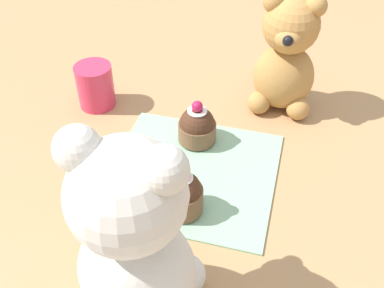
# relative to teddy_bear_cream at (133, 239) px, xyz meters

# --- Properties ---
(ground_plane) EXTENTS (4.00, 4.00, 0.00)m
(ground_plane) POSITION_rel_teddy_bear_cream_xyz_m (-0.00, -0.20, -0.11)
(ground_plane) COLOR tan
(knitted_placemat) EXTENTS (0.23, 0.23, 0.01)m
(knitted_placemat) POSITION_rel_teddy_bear_cream_xyz_m (-0.00, -0.20, -0.11)
(knitted_placemat) COLOR #8EBC99
(knitted_placemat) RESTS_ON ground_plane
(teddy_bear_cream) EXTENTS (0.13, 0.13, 0.24)m
(teddy_bear_cream) POSITION_rel_teddy_bear_cream_xyz_m (0.00, 0.00, 0.00)
(teddy_bear_cream) COLOR silver
(teddy_bear_cream) RESTS_ON ground_plane
(teddy_bear_tan) EXTENTS (0.10, 0.10, 0.20)m
(teddy_bear_tan) POSITION_rel_teddy_bear_cream_xyz_m (-0.10, -0.40, -0.02)
(teddy_bear_tan) COLOR #B78447
(teddy_bear_tan) RESTS_ON ground_plane
(cupcake_near_cream_bear) EXTENTS (0.05, 0.05, 0.07)m
(cupcake_near_cream_bear) POSITION_rel_teddy_bear_cream_xyz_m (-0.01, -0.13, -0.08)
(cupcake_near_cream_bear) COLOR brown
(cupcake_near_cream_bear) RESTS_ON knitted_placemat
(cupcake_near_tan_bear) EXTENTS (0.06, 0.06, 0.07)m
(cupcake_near_tan_bear) POSITION_rel_teddy_bear_cream_xyz_m (0.01, -0.27, -0.08)
(cupcake_near_tan_bear) COLOR brown
(cupcake_near_tan_bear) RESTS_ON knitted_placemat
(juice_glass) EXTENTS (0.06, 0.06, 0.07)m
(juice_glass) POSITION_rel_teddy_bear_cream_xyz_m (0.20, -0.33, -0.08)
(juice_glass) COLOR #DB3356
(juice_glass) RESTS_ON ground_plane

